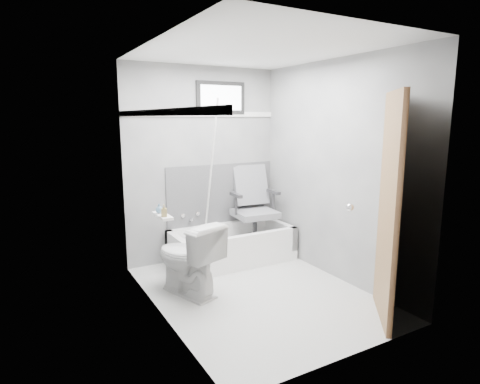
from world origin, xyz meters
TOP-DOWN VIEW (x-y plane):
  - floor at (0.00, 0.00)m, footprint 2.60×2.60m
  - ceiling at (0.00, 0.00)m, footprint 2.60×2.60m
  - wall_back at (0.00, 1.30)m, footprint 2.00×0.02m
  - wall_front at (0.00, -1.30)m, footprint 2.00×0.02m
  - wall_left at (-1.00, 0.00)m, footprint 0.02×2.60m
  - wall_right at (1.00, 0.00)m, footprint 0.02×2.60m
  - bathtub at (0.22, 0.93)m, footprint 1.50×0.70m
  - office_chair at (0.57, 0.98)m, footprint 0.66×0.66m
  - toilet at (-0.62, 0.33)m, footprint 0.65×0.86m
  - door at (0.98, -1.28)m, footprint 0.78×0.78m
  - window at (0.25, 1.29)m, footprint 0.66×0.04m
  - backerboard at (0.25, 1.29)m, footprint 1.50×0.02m
  - trim_back at (0.00, 1.29)m, footprint 2.00×0.02m
  - trim_left at (-0.99, 0.00)m, footprint 0.02×2.60m
  - pole at (-0.01, 1.06)m, footprint 0.02×0.49m
  - shelf at (-0.93, 0.13)m, footprint 0.10×0.32m
  - soap_bottle_a at (-0.94, 0.05)m, footprint 0.07×0.07m
  - soap_bottle_b at (-0.94, 0.19)m, footprint 0.08×0.08m
  - faucet at (-0.20, 1.27)m, footprint 0.26×0.10m

SIDE VIEW (x-z plane):
  - floor at x=0.00m, z-range 0.00..0.00m
  - bathtub at x=0.22m, z-range 0.00..0.42m
  - toilet at x=-0.62m, z-range 0.00..0.75m
  - faucet at x=-0.20m, z-range 0.47..0.63m
  - office_chair at x=0.57m, z-range 0.12..1.17m
  - backerboard at x=0.25m, z-range 0.41..1.19m
  - shelf at x=-0.93m, z-range 0.89..0.91m
  - soap_bottle_b at x=-0.94m, z-range 0.92..1.00m
  - soap_bottle_a at x=-0.94m, z-range 0.91..1.02m
  - door at x=0.98m, z-range 0.00..2.00m
  - pole at x=-0.01m, z-range 0.10..2.00m
  - wall_back at x=0.00m, z-range 0.00..2.40m
  - wall_front at x=0.00m, z-range 0.00..2.40m
  - wall_left at x=-1.00m, z-range 0.00..2.40m
  - wall_right at x=1.00m, z-range 0.00..2.40m
  - trim_back at x=0.00m, z-range 1.79..1.85m
  - trim_left at x=-0.99m, z-range 1.79..1.85m
  - window at x=0.25m, z-range 1.82..2.22m
  - ceiling at x=0.00m, z-range 2.40..2.40m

